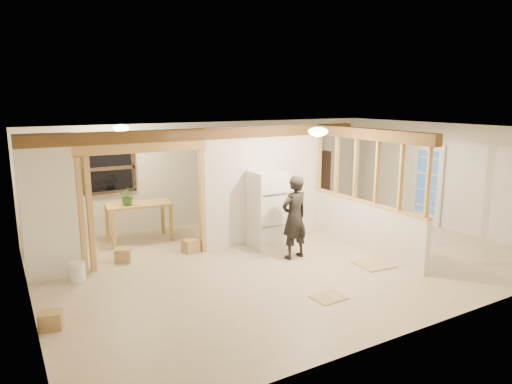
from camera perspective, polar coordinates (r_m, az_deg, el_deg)
floor at (r=9.04m, az=3.86°, el=-8.24°), size 9.00×6.50×0.01m
ceiling at (r=8.52m, az=4.09°, el=7.82°), size 9.00×6.50×0.01m
wall_back at (r=11.49m, az=-5.12°, el=2.49°), size 9.00×0.01×2.50m
wall_front at (r=6.36m, az=20.64°, el=-5.68°), size 9.00×0.01×2.50m
wall_left at (r=7.28m, az=-26.98°, el=-4.07°), size 0.01×6.50×2.50m
wall_right at (r=11.78m, az=22.46°, el=1.88°), size 0.01×6.50×2.50m
partition_left_stub at (r=8.47m, az=-24.45°, el=-1.78°), size 0.90×0.12×2.50m
partition_center at (r=9.79m, az=1.02°, el=0.95°), size 2.80×0.12×2.50m
doorway_frame at (r=8.80m, az=-13.65°, el=-1.60°), size 2.46×0.14×2.20m
header_beam_back at (r=9.09m, az=-5.50°, el=7.27°), size 7.00×0.18×0.22m
header_beam_right at (r=9.23m, az=13.82°, el=7.05°), size 0.18×3.30×0.22m
pony_wall at (r=9.55m, az=13.28°, el=-4.26°), size 0.12×3.20×1.00m
stud_partition at (r=9.31m, az=13.61°, el=2.63°), size 0.14×3.20×1.32m
window_back at (r=10.55m, az=-17.88°, el=2.81°), size 1.12×0.10×1.10m
french_door at (r=12.00m, az=20.63°, el=0.97°), size 0.12×0.86×2.00m
ceiling_dome_main at (r=8.30m, az=7.77°, el=7.50°), size 0.36×0.36×0.16m
ceiling_dome_util at (r=9.63m, az=-16.51°, el=7.68°), size 0.32×0.32×0.14m
hanging_bulb at (r=9.12m, az=-12.28°, el=5.81°), size 0.07×0.07×0.07m
refrigerator at (r=9.48m, az=1.33°, el=-2.17°), size 0.66×0.64×1.60m
woman at (r=8.82m, az=4.82°, el=-3.15°), size 0.64×0.47×1.64m
work_table at (r=10.24m, az=-14.36°, el=-3.67°), size 1.42×0.83×0.85m
potted_plant at (r=9.96m, az=-15.74°, el=-0.46°), size 0.42×0.38×0.40m
shop_vac at (r=10.06m, az=-24.48°, el=-5.19°), size 0.60×0.60×0.67m
bookshelf at (r=12.94m, az=7.52°, el=1.47°), size 0.81×0.27×1.61m
bucket at (r=8.45m, az=-21.44°, el=-9.23°), size 0.34×0.34×0.33m
box_util_a at (r=9.40m, az=-8.17°, el=-6.68°), size 0.35×0.32×0.26m
box_util_b at (r=9.14m, az=-16.34°, el=-7.57°), size 0.36×0.36×0.26m
box_front at (r=6.97m, az=-24.24°, el=-14.40°), size 0.35×0.31×0.24m
floor_panel_near at (r=8.94m, az=14.51°, el=-8.72°), size 0.67×0.67×0.02m
floor_panel_far at (r=7.41m, az=9.10°, el=-12.86°), size 0.52×0.42×0.02m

